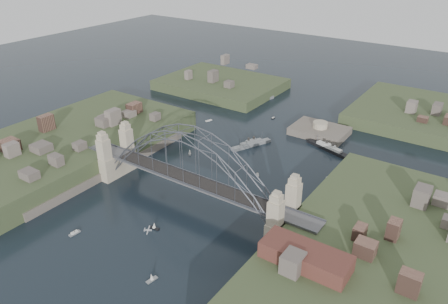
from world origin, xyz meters
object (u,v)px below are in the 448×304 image
Objects in this scene: bridge at (189,168)px; naval_cruiser_far at (261,100)px; ocean_liner at (329,149)px; fort_island at (319,135)px; wharf_shed at (306,256)px; naval_cruiser_near at (251,144)px.

bridge reaches higher than naval_cruiser_far.
ocean_liner is (21.08, 58.11, -11.55)m from bridge.
naval_cruiser_far is at bearing 146.98° from ocean_liner.
fort_island is 1.09× the size of ocean_liner.
wharf_shed reaches higher than naval_cruiser_near.
ocean_liner is at bearing 107.63° from wharf_shed.
bridge is 4.17× the size of ocean_liner.
bridge is 62.88m from ocean_liner.
bridge is 46.22m from naval_cruiser_near.
ocean_liner is (-22.92, 72.11, -9.23)m from wharf_shed.
fort_island reaches higher than naval_cruiser_near.
bridge is at bearing -99.73° from fort_island.
ocean_liner is at bearing -52.63° from fort_island.
naval_cruiser_far is at bearing 115.84° from naval_cruiser_near.
naval_cruiser_far reaches higher than ocean_liner.
naval_cruiser_near is at bearing -64.16° from naval_cruiser_far.
naval_cruiser_far is at bearing 106.91° from bridge.
wharf_shed reaches higher than naval_cruiser_far.
naval_cruiser_near reaches higher than ocean_liner.
ocean_liner is (26.47, 13.67, -0.04)m from naval_cruiser_near.
fort_island is 90.48m from wharf_shed.
naval_cruiser_near is 29.79m from ocean_liner.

